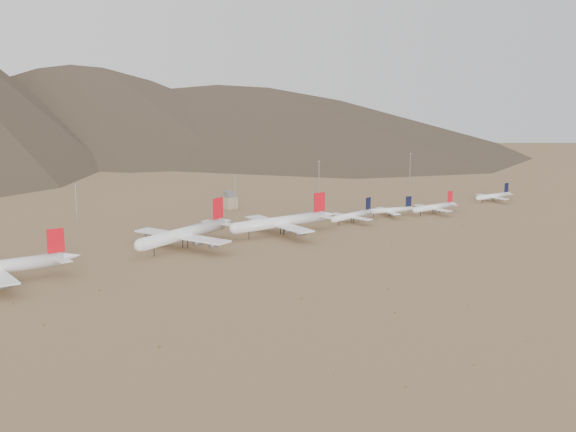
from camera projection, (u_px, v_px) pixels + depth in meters
ground at (299, 246)px, 447.09m from camera, size 3000.00×3000.00×0.00m
widebody_centre at (184, 234)px, 440.41m from camera, size 76.49×61.05×23.75m
widebody_east at (281, 222)px, 474.29m from camera, size 75.94×58.12×22.55m
narrowbody_a at (353, 215)px, 510.49m from camera, size 43.05×31.41×14.31m
narrowbody_b at (390, 210)px, 530.94m from camera, size 37.10×27.51×12.60m
narrowbody_c at (435, 207)px, 539.80m from camera, size 42.43×30.28×14.00m
narrowbody_d at (494, 196)px, 586.61m from camera, size 37.82×27.07×12.47m
control_tower at (230, 201)px, 558.43m from camera, size 8.00×8.00×12.00m
mast_west at (76, 202)px, 504.14m from camera, size 2.00×0.60×25.70m
mast_centre at (235, 191)px, 545.81m from camera, size 2.00×0.60×25.70m
mast_east at (319, 176)px, 618.31m from camera, size 2.00×0.60×25.70m
mast_far_east at (410, 167)px, 668.32m from camera, size 2.00×0.60×25.70m
desert_scrub at (315, 291)px, 359.35m from camera, size 392.08×164.26×0.81m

